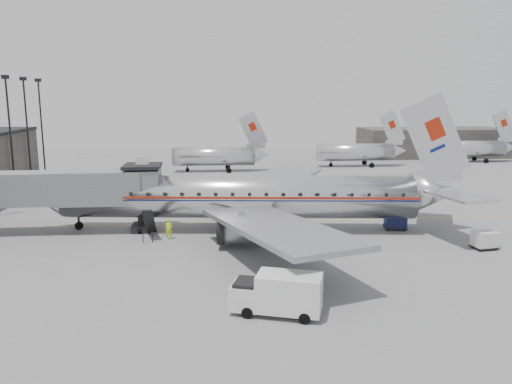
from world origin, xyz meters
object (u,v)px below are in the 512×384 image
airliner (247,197)px  ramp_worker (169,229)px  baggage_cart_navy (395,220)px  service_van (278,293)px  baggage_cart_white (485,240)px

airliner → ramp_worker: size_ratio=22.14×
ramp_worker → baggage_cart_navy: bearing=-14.6°
service_van → baggage_cart_white: size_ratio=2.67×
ramp_worker → airliner: bearing=-0.7°
service_van → baggage_cart_white: 22.09m
service_van → ramp_worker: bearing=132.5°
baggage_cart_navy → service_van: bearing=-118.0°
service_van → baggage_cart_white: service_van is taller
airliner → baggage_cart_navy: size_ratio=17.78×
baggage_cart_navy → ramp_worker: bearing=-166.5°
baggage_cart_white → service_van: bearing=-158.4°
baggage_cart_navy → baggage_cart_white: 8.58m
baggage_cart_navy → ramp_worker: ramp_worker is taller
service_van → baggage_cart_navy: bearing=70.2°
service_van → ramp_worker: (-7.58, 16.60, -0.37)m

